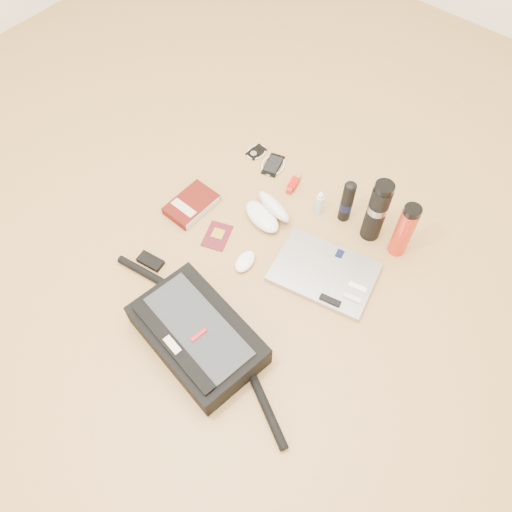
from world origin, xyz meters
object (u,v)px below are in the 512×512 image
at_px(laptop, 324,273).
at_px(messenger_bag, 197,335).
at_px(book, 192,205).
at_px(thermos_black, 377,211).
at_px(thermos_red, 404,230).

bearing_deg(laptop, messenger_bag, -122.23).
height_order(messenger_bag, book, messenger_bag).
distance_m(laptop, thermos_black, 0.30).
xyz_separation_m(messenger_bag, book, (-0.42, 0.41, -0.04)).
bearing_deg(messenger_bag, book, 144.75).
distance_m(thermos_black, thermos_red, 0.12).
xyz_separation_m(laptop, thermos_red, (0.15, 0.27, 0.11)).
bearing_deg(book, thermos_black, 30.38).
xyz_separation_m(messenger_bag, thermos_black, (0.21, 0.76, 0.09)).
distance_m(book, thermos_red, 0.84).
relative_size(book, thermos_black, 0.71).
bearing_deg(book, messenger_bag, -43.15).
relative_size(thermos_black, thermos_red, 1.14).
bearing_deg(laptop, thermos_black, 71.42).
height_order(thermos_black, thermos_red, thermos_black).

